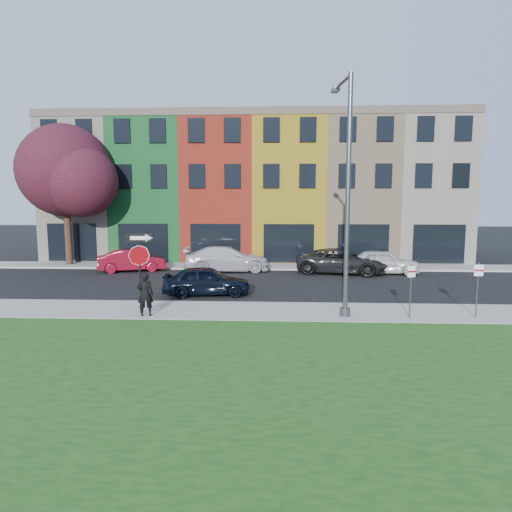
# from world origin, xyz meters

# --- Properties ---
(ground) EXTENTS (120.00, 120.00, 0.00)m
(ground) POSITION_xyz_m (0.00, 0.00, 0.00)
(ground) COLOR black
(ground) RESTS_ON ground
(sidewalk_near) EXTENTS (40.00, 3.00, 0.12)m
(sidewalk_near) POSITION_xyz_m (2.00, 3.00, 0.06)
(sidewalk_near) COLOR gray
(sidewalk_near) RESTS_ON ground
(sidewalk_far) EXTENTS (40.00, 2.40, 0.12)m
(sidewalk_far) POSITION_xyz_m (-3.00, 15.00, 0.06)
(sidewalk_far) COLOR gray
(sidewalk_far) RESTS_ON ground
(rowhouse_block) EXTENTS (30.00, 10.12, 10.00)m
(rowhouse_block) POSITION_xyz_m (-2.50, 21.18, 4.99)
(rowhouse_block) COLOR #BCB49C
(rowhouse_block) RESTS_ON ground
(stop_sign) EXTENTS (1.05, 0.11, 3.10)m
(stop_sign) POSITION_xyz_m (-5.99, 2.27, 2.33)
(stop_sign) COLOR black
(stop_sign) RESTS_ON sidewalk_near
(man) EXTENTS (0.76, 0.62, 1.67)m
(man) POSITION_xyz_m (-5.72, 1.98, 0.96)
(man) COLOR black
(man) RESTS_ON sidewalk_near
(sedan_near) EXTENTS (2.63, 4.47, 1.39)m
(sedan_near) POSITION_xyz_m (-4.06, 6.29, 0.69)
(sedan_near) COLOR black
(sedan_near) RESTS_ON ground
(parked_car_red) EXTENTS (3.96, 5.01, 1.36)m
(parked_car_red) POSITION_xyz_m (-9.81, 13.02, 0.68)
(parked_car_red) COLOR maroon
(parked_car_red) RESTS_ON ground
(parked_car_silver) EXTENTS (3.83, 6.01, 1.55)m
(parked_car_silver) POSITION_xyz_m (-3.89, 13.34, 0.77)
(parked_car_silver) COLOR silver
(parked_car_silver) RESTS_ON ground
(parked_car_dark) EXTENTS (4.50, 6.34, 1.51)m
(parked_car_dark) POSITION_xyz_m (3.14, 12.90, 0.75)
(parked_car_dark) COLOR black
(parked_car_dark) RESTS_ON ground
(parked_car_white) EXTENTS (2.32, 4.55, 1.47)m
(parked_car_white) POSITION_xyz_m (5.60, 12.86, 0.74)
(parked_car_white) COLOR silver
(parked_car_white) RESTS_ON ground
(street_lamp) EXTENTS (0.65, 2.57, 8.88)m
(street_lamp) POSITION_xyz_m (1.81, 2.53, 4.59)
(street_lamp) COLOR #4A4D4F
(street_lamp) RESTS_ON sidewalk_near
(parking_sign_a) EXTENTS (0.31, 0.13, 2.03)m
(parking_sign_a) POSITION_xyz_m (4.20, 2.16, 1.40)
(parking_sign_a) COLOR #4A4D4F
(parking_sign_a) RESTS_ON sidewalk_near
(parking_sign_b) EXTENTS (0.32, 0.10, 2.07)m
(parking_sign_b) POSITION_xyz_m (6.71, 2.38, 1.42)
(parking_sign_b) COLOR #4A4D4F
(parking_sign_b) RESTS_ON sidewalk_near
(tree_purple) EXTENTS (7.23, 6.33, 9.23)m
(tree_purple) POSITION_xyz_m (-14.65, 15.17, 6.18)
(tree_purple) COLOR black
(tree_purple) RESTS_ON sidewalk_far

